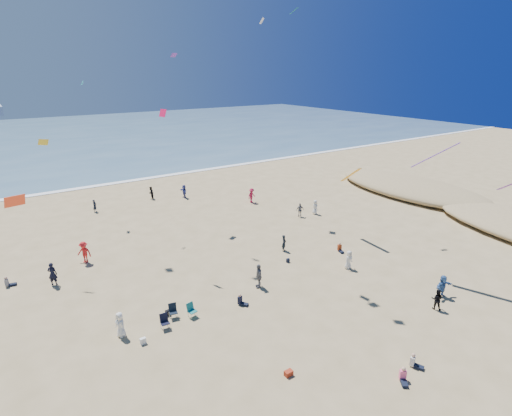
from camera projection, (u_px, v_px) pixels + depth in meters
ground at (308, 373)px, 21.73m from camera, size 220.00×220.00×0.00m
ocean at (46, 139)px, 95.99m from camera, size 220.00×100.00×0.06m
surf_line at (99, 186)px, 56.90m from camera, size 220.00×1.20×0.08m
standing_flyers at (231, 232)px, 38.41m from camera, size 28.16×36.08×1.91m
seated_group at (268, 303)px, 27.57m from camera, size 26.42×23.96×0.84m
chair_cluster at (177, 315)px, 26.07m from camera, size 2.69×1.49×1.00m
white_tote at (143, 341)px, 24.01m from camera, size 0.35×0.20×0.40m
black_backpack at (168, 313)px, 26.81m from camera, size 0.30×0.22×0.38m
cooler at (289, 373)px, 21.53m from camera, size 0.45×0.30×0.30m
navy_bag at (288, 260)px, 34.23m from camera, size 0.28×0.18×0.34m
kites_aloft at (307, 86)px, 31.02m from camera, size 44.64×37.82×30.01m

